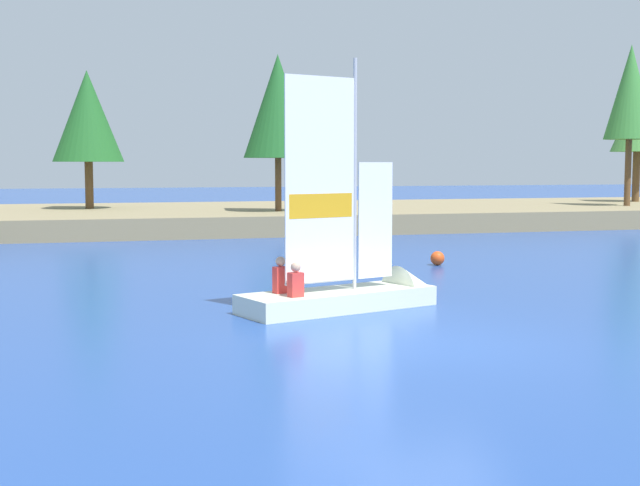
{
  "coord_description": "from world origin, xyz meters",
  "views": [
    {
      "loc": [
        -5.55,
        -13.4,
        3.05
      ],
      "look_at": [
        -0.22,
        6.19,
        1.2
      ],
      "focal_mm": 48.75,
      "sensor_mm": 36.0,
      "label": 1
    }
  ],
  "objects_px": {
    "shoreline_tree_centre": "(630,93)",
    "sailboat": "(367,288)",
    "channel_buoy": "(437,258)",
    "shoreline_tree_midleft": "(278,107)",
    "shoreline_tree_left": "(88,117)",
    "shoreline_tree_midright": "(638,121)"
  },
  "relations": [
    {
      "from": "shoreline_tree_left",
      "to": "shoreline_tree_midright",
      "type": "bearing_deg",
      "value": 0.02
    },
    {
      "from": "shoreline_tree_midright",
      "to": "channel_buoy",
      "type": "height_order",
      "value": "shoreline_tree_midright"
    },
    {
      "from": "sailboat",
      "to": "channel_buoy",
      "type": "distance_m",
      "value": 7.99
    },
    {
      "from": "shoreline_tree_midright",
      "to": "sailboat",
      "type": "height_order",
      "value": "shoreline_tree_midright"
    },
    {
      "from": "shoreline_tree_midleft",
      "to": "channel_buoy",
      "type": "relative_size",
      "value": 16.73
    },
    {
      "from": "shoreline_tree_midleft",
      "to": "shoreline_tree_midright",
      "type": "relative_size",
      "value": 1.1
    },
    {
      "from": "shoreline_tree_midleft",
      "to": "shoreline_tree_centre",
      "type": "xyz_separation_m",
      "value": [
        18.59,
        0.32,
        1.04
      ]
    },
    {
      "from": "shoreline_tree_left",
      "to": "shoreline_tree_midleft",
      "type": "bearing_deg",
      "value": -28.74
    },
    {
      "from": "shoreline_tree_centre",
      "to": "shoreline_tree_midright",
      "type": "bearing_deg",
      "value": 50.62
    },
    {
      "from": "shoreline_tree_midright",
      "to": "channel_buoy",
      "type": "xyz_separation_m",
      "value": [
        -20.44,
        -19.34,
        -5.29
      ]
    },
    {
      "from": "shoreline_tree_centre",
      "to": "sailboat",
      "type": "xyz_separation_m",
      "value": [
        -21.37,
        -21.7,
        -6.3
      ]
    },
    {
      "from": "shoreline_tree_centre",
      "to": "shoreline_tree_midleft",
      "type": "bearing_deg",
      "value": -179.02
    },
    {
      "from": "shoreline_tree_centre",
      "to": "sailboat",
      "type": "relative_size",
      "value": 1.46
    },
    {
      "from": "shoreline_tree_midright",
      "to": "sailboat",
      "type": "xyz_separation_m",
      "value": [
        -24.89,
        -25.98,
        -5.11
      ]
    },
    {
      "from": "channel_buoy",
      "to": "shoreline_tree_centre",
      "type": "bearing_deg",
      "value": 41.65
    },
    {
      "from": "shoreline_tree_midleft",
      "to": "sailboat",
      "type": "bearing_deg",
      "value": -97.42
    },
    {
      "from": "shoreline_tree_centre",
      "to": "sailboat",
      "type": "distance_m",
      "value": 31.1
    },
    {
      "from": "shoreline_tree_left",
      "to": "sailboat",
      "type": "distance_m",
      "value": 27.01
    },
    {
      "from": "shoreline_tree_midright",
      "to": "sailboat",
      "type": "relative_size",
      "value": 1.14
    },
    {
      "from": "shoreline_tree_midright",
      "to": "channel_buoy",
      "type": "relative_size",
      "value": 15.2
    },
    {
      "from": "sailboat",
      "to": "shoreline_tree_midright",
      "type": "bearing_deg",
      "value": 27.89
    },
    {
      "from": "channel_buoy",
      "to": "shoreline_tree_left",
      "type": "bearing_deg",
      "value": 117.41
    }
  ]
}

